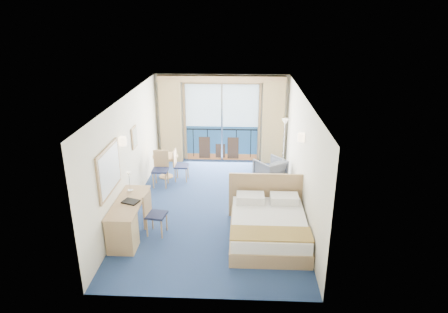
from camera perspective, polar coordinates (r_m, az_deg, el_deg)
floor at (r=9.76m, az=-1.28°, el=-7.22°), size 6.50×6.50×0.00m
room_walls at (r=9.07m, az=-1.37°, el=2.77°), size 4.04×6.54×2.72m
balcony_door at (r=12.33m, az=-0.34°, el=4.53°), size 2.36×0.03×2.52m
curtain_left at (r=12.33m, az=-7.58°, el=4.98°), size 0.65×0.22×2.55m
curtain_right at (r=12.17m, az=7.00°, el=4.80°), size 0.65×0.22×2.55m
pelmet at (r=11.89m, az=-0.34°, el=11.04°), size 3.80×0.25×0.18m
mirror at (r=8.14m, az=-16.10°, el=-1.89°), size 0.05×1.25×0.95m
wall_print at (r=9.88m, az=-12.67°, el=2.68°), size 0.04×0.42×0.52m
sconce_left at (r=8.83m, az=-14.32°, el=2.13°), size 0.18×0.18×0.18m
sconce_right at (r=8.98m, az=11.02°, el=2.69°), size 0.18×0.18×0.18m
bed at (r=8.43m, az=6.34°, el=-9.81°), size 1.71×2.03×1.07m
nightstand at (r=9.76m, az=9.33°, el=-5.86°), size 0.38×0.36×0.50m
phone at (r=9.62m, az=9.41°, el=-4.40°), size 0.17×0.14×0.07m
armchair at (r=11.08m, az=6.62°, el=-1.95°), size 1.00×1.00×0.66m
floor_lamp at (r=11.72m, az=8.65°, el=3.56°), size 0.21×0.21×1.54m
desk at (r=8.33m, az=-14.13°, el=-9.77°), size 0.57×1.65×0.77m
desk_chair at (r=8.60m, az=-10.20°, el=-7.70°), size 0.46×0.46×0.93m
folder at (r=8.50m, az=-13.20°, el=-6.29°), size 0.39×0.34×0.03m
desk_lamp at (r=8.84m, az=-13.42°, el=-2.97°), size 0.12×0.12×0.44m
round_table at (r=11.35m, az=-8.38°, el=-0.63°), size 0.71×0.71×0.64m
table_chair_a at (r=11.10m, az=-6.52°, el=-0.98°), size 0.39×0.39×0.88m
table_chair_b at (r=10.86m, az=-9.05°, el=-1.37°), size 0.41×0.42×0.96m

